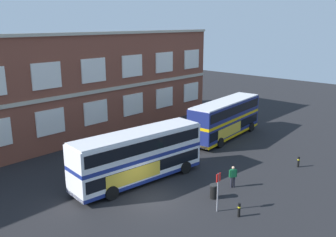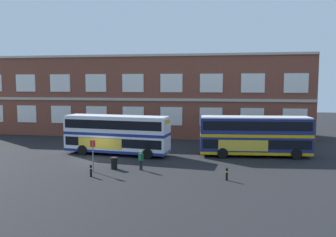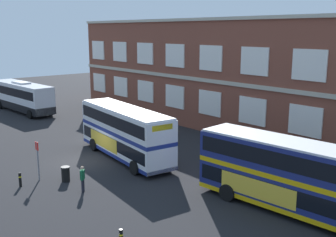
# 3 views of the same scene
# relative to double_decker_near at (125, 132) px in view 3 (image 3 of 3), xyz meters

# --- Properties ---
(ground_plane) EXTENTS (120.00, 120.00, 0.00)m
(ground_plane) POSITION_rel_double_decker_near_xyz_m (-1.48, -1.10, -2.15)
(ground_plane) COLOR black
(brick_terminal_building) EXTENTS (46.90, 8.19, 11.24)m
(brick_terminal_building) POSITION_rel_double_decker_near_xyz_m (-1.19, 14.88, 3.32)
(brick_terminal_building) COLOR brown
(brick_terminal_building) RESTS_ON ground
(double_decker_near) EXTENTS (11.22, 3.80, 4.07)m
(double_decker_near) POSITION_rel_double_decker_near_xyz_m (0.00, 0.00, 0.00)
(double_decker_near) COLOR silver
(double_decker_near) RESTS_ON ground
(double_decker_middle) EXTENTS (11.19, 3.62, 4.07)m
(double_decker_middle) POSITION_rel_double_decker_near_xyz_m (14.11, 1.50, 0.00)
(double_decker_middle) COLOR navy
(double_decker_middle) RESTS_ON ground
(touring_coach) EXTENTS (12.14, 3.51, 3.80)m
(touring_coach) POSITION_rel_double_decker_near_xyz_m (-24.00, 0.90, -0.24)
(touring_coach) COLOR silver
(touring_coach) RESTS_ON ground
(waiting_passenger) EXTENTS (0.56, 0.48, 1.70)m
(waiting_passenger) POSITION_rel_double_decker_near_xyz_m (4.10, -6.03, -1.22)
(waiting_passenger) COLOR black
(waiting_passenger) RESTS_ON ground
(bus_stand_flag) EXTENTS (0.44, 0.10, 2.70)m
(bus_stand_flag) POSITION_rel_double_decker_near_xyz_m (0.29, -7.31, -0.51)
(bus_stand_flag) COLOR slate
(bus_stand_flag) RESTS_ON ground
(station_litter_bin) EXTENTS (0.60, 0.60, 1.03)m
(station_litter_bin) POSITION_rel_double_decker_near_xyz_m (1.69, -6.03, -1.63)
(station_litter_bin) COLOR black
(station_litter_bin) RESTS_ON ground
(safety_bollard_east) EXTENTS (0.19, 0.19, 0.95)m
(safety_bollard_east) POSITION_rel_double_decker_near_xyz_m (0.67, -8.75, -1.66)
(safety_bollard_east) COLOR black
(safety_bollard_east) RESTS_ON ground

